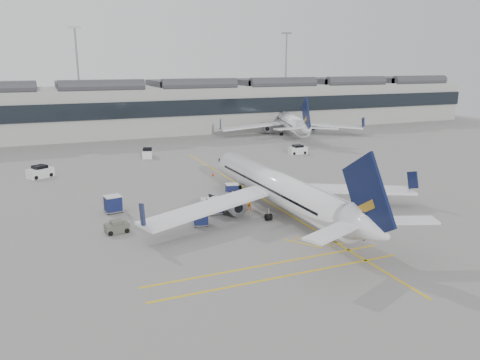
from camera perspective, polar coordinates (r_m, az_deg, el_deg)
name	(u,v)px	position (r m, az deg, el deg)	size (l,w,h in m)	color
ground	(208,230)	(48.00, -3.91, -6.08)	(220.00, 220.00, 0.00)	gray
terminal	(108,108)	(115.98, -15.80, 8.41)	(200.00, 20.45, 12.40)	#9E9E99
light_masts	(92,71)	(129.33, -17.64, 12.53)	(113.00, 0.60, 25.45)	slate
apron_markings	(256,195)	(60.39, 1.96, -1.80)	(0.25, 60.00, 0.01)	gold
airliner_main	(280,189)	(52.38, 4.94, -1.10)	(33.33, 36.41, 9.68)	white
airliner_far	(290,122)	(112.37, 6.11, 7.05)	(33.09, 36.68, 10.04)	white
belt_loader	(214,207)	(53.57, -3.16, -3.25)	(4.99, 2.57, 1.97)	beige
baggage_cart_a	(232,190)	(59.03, -1.00, -1.23)	(1.92, 1.70, 1.75)	gray
baggage_cart_b	(215,205)	(52.57, -3.04, -3.11)	(1.84, 1.54, 1.86)	gray
baggage_cart_c	(201,217)	(48.99, -4.81, -4.57)	(1.82, 1.61, 1.66)	gray
baggage_cart_d	(113,204)	(54.91, -15.22, -2.78)	(2.09, 1.82, 1.97)	gray
ramp_agent_a	(233,198)	(56.24, -0.85, -2.16)	(0.58, 0.38, 1.58)	orange
ramp_agent_b	(248,202)	(54.01, 0.97, -2.72)	(0.88, 0.69, 1.81)	orange
pushback_tug	(117,227)	(48.55, -14.78, -5.59)	(2.40, 1.64, 1.27)	#505346
safety_cone_nose	(213,174)	(70.44, -3.33, 0.72)	(0.40, 0.40, 0.55)	#F24C0A
safety_cone_engine	(283,197)	(58.62, 5.28, -2.11)	(0.34, 0.34, 0.48)	#F24C0A
service_van_left	(40,172)	(75.36, -23.18, 0.90)	(4.00, 3.35, 1.84)	silver
service_van_mid	(148,153)	(85.69, -11.18, 3.22)	(2.54, 3.71, 1.74)	silver
service_van_right	(298,150)	(88.17, 7.06, 3.67)	(3.41, 1.83, 1.71)	silver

